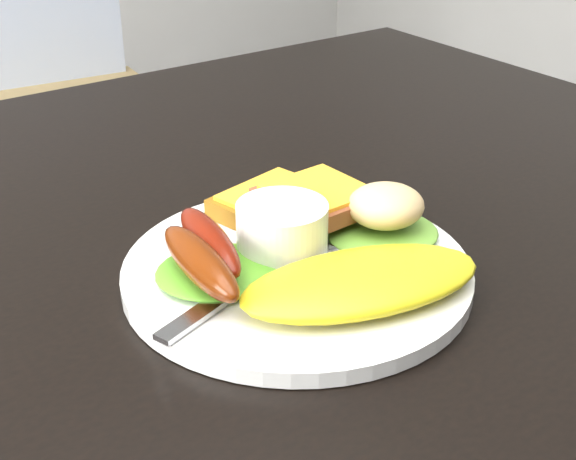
{
  "coord_description": "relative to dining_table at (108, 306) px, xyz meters",
  "views": [
    {
      "loc": [
        -0.16,
        -0.43,
        1.02
      ],
      "look_at": [
        0.1,
        -0.06,
        0.78
      ],
      "focal_mm": 50.0,
      "sensor_mm": 36.0,
      "label": 1
    }
  ],
  "objects": [
    {
      "name": "dining_table",
      "position": [
        0.0,
        0.0,
        0.0
      ],
      "size": [
        1.2,
        0.8,
        0.04
      ],
      "primitive_type": "cube",
      "color": "black",
      "rests_on": "ground"
    },
    {
      "name": "dining_chair",
      "position": [
        0.38,
        1.12,
        -0.28
      ],
      "size": [
        0.45,
        0.45,
        0.05
      ],
      "primitive_type": "cube",
      "rotation": [
        0.0,
        0.0,
        -0.1
      ],
      "color": "#A2844F",
      "rests_on": "ground"
    },
    {
      "name": "plate",
      "position": [
        0.1,
        -0.07,
        0.03
      ],
      "size": [
        0.23,
        0.23,
        0.01
      ],
      "primitive_type": "cylinder",
      "color": "white",
      "rests_on": "dining_table"
    },
    {
      "name": "lettuce_left",
      "position": [
        0.05,
        -0.06,
        0.04
      ],
      "size": [
        0.1,
        0.09,
        0.01
      ],
      "primitive_type": "ellipsoid",
      "rotation": [
        0.0,
        0.0,
        -0.29
      ],
      "color": "#4D8316",
      "rests_on": "plate"
    },
    {
      "name": "lettuce_right",
      "position": [
        0.17,
        -0.08,
        0.04
      ],
      "size": [
        0.09,
        0.09,
        0.01
      ],
      "primitive_type": "ellipsoid",
      "rotation": [
        0.0,
        0.0,
        -0.24
      ],
      "color": "#4D9520",
      "rests_on": "plate"
    },
    {
      "name": "omelette",
      "position": [
        0.11,
        -0.13,
        0.04
      ],
      "size": [
        0.17,
        0.11,
        0.02
      ],
      "primitive_type": "ellipsoid",
      "rotation": [
        0.0,
        0.0,
        -0.25
      ],
      "color": "yellow",
      "rests_on": "plate"
    },
    {
      "name": "sausage_a",
      "position": [
        0.04,
        -0.06,
        0.05
      ],
      "size": [
        0.03,
        0.1,
        0.02
      ],
      "primitive_type": "ellipsoid",
      "rotation": [
        0.0,
        0.0,
        -0.09
      ],
      "color": "#632904",
      "rests_on": "lettuce_left"
    },
    {
      "name": "sausage_b",
      "position": [
        0.05,
        -0.05,
        0.05
      ],
      "size": [
        0.04,
        0.09,
        0.02
      ],
      "primitive_type": "ellipsoid",
      "rotation": [
        0.0,
        0.0,
        -0.18
      ],
      "color": "maroon",
      "rests_on": "lettuce_left"
    },
    {
      "name": "ramekin",
      "position": [
        0.1,
        -0.05,
        0.05
      ],
      "size": [
        0.06,
        0.06,
        0.04
      ],
      "primitive_type": "cylinder",
      "rotation": [
        0.0,
        0.0,
        0.05
      ],
      "color": "white",
      "rests_on": "plate"
    },
    {
      "name": "toast_a",
      "position": [
        0.14,
        -0.01,
        0.04
      ],
      "size": [
        0.09,
        0.09,
        0.01
      ],
      "primitive_type": "cube",
      "rotation": [
        0.0,
        0.0,
        0.22
      ],
      "color": "brown",
      "rests_on": "plate"
    },
    {
      "name": "toast_b",
      "position": [
        0.15,
        -0.04,
        0.05
      ],
      "size": [
        0.07,
        0.07,
        0.01
      ],
      "primitive_type": "cube",
      "rotation": [
        0.0,
        0.0,
        0.06
      ],
      "color": "brown",
      "rests_on": "toast_a"
    },
    {
      "name": "potato_salad",
      "position": [
        0.17,
        -0.08,
        0.06
      ],
      "size": [
        0.06,
        0.06,
        0.03
      ],
      "primitive_type": "ellipsoid",
      "rotation": [
        0.0,
        0.0,
        -0.27
      ],
      "color": "beige",
      "rests_on": "lettuce_right"
    },
    {
      "name": "fork",
      "position": [
        0.06,
        -0.07,
        0.03
      ],
      "size": [
        0.14,
        0.06,
        0.0
      ],
      "primitive_type": "cube",
      "rotation": [
        0.0,
        0.0,
        0.33
      ],
      "color": "#ADAFB7",
      "rests_on": "plate"
    }
  ]
}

